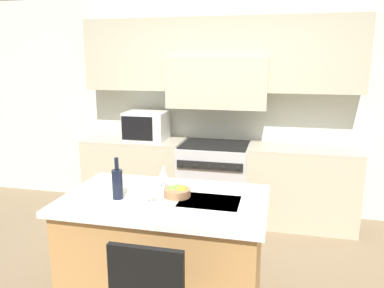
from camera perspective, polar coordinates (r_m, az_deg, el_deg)
name	(u,v)px	position (r m, az deg, el deg)	size (l,w,h in m)	color
back_cabinetry	(219,87)	(4.68, 4.18, 8.63)	(10.00, 0.46, 2.70)	silver
back_counter	(215,180)	(4.65, 3.46, -5.48)	(3.30, 0.62, 0.94)	#B2AD93
range_stove	(214,181)	(4.63, 3.41, -5.61)	(0.82, 0.70, 0.93)	#B7B7BC
microwave	(146,126)	(4.71, -6.97, 2.78)	(0.50, 0.42, 0.35)	silver
kitchen_island	(165,251)	(3.05, -4.07, -16.02)	(1.54, 0.94, 0.91)	#B7844C
wine_bottle	(117,183)	(2.85, -11.30, -5.87)	(0.08, 0.08, 0.32)	black
wine_glass_near	(151,186)	(2.71, -6.26, -6.45)	(0.08, 0.08, 0.19)	white
wine_glass_far	(163,173)	(3.01, -4.38, -4.42)	(0.08, 0.08, 0.19)	white
fruit_bowl	(177,192)	(2.87, -2.24, -7.27)	(0.21, 0.21, 0.09)	#996B47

